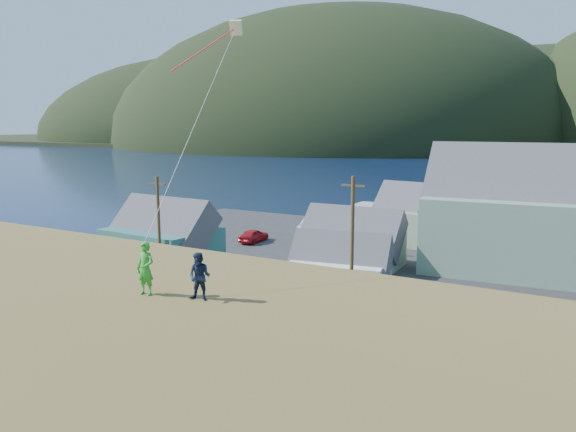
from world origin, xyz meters
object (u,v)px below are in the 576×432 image
(kite_flyer_green, at_px, (146,269))
(kite_flyer_navy, at_px, (200,277))
(shed_teal, at_px, (162,236))
(shed_palegreen_near, at_px, (351,240))
(shed_white, at_px, (340,267))
(shed_palegreen_far, at_px, (430,217))
(wharf, at_px, (437,218))

(kite_flyer_green, xyz_separation_m, kite_flyer_navy, (1.80, 0.40, -0.10))
(shed_teal, bearing_deg, kite_flyer_green, -44.93)
(shed_palegreen_near, xyz_separation_m, kite_flyer_navy, (8.35, -31.47, 5.53))
(shed_white, distance_m, kite_flyer_green, 24.61)
(shed_palegreen_far, xyz_separation_m, kite_flyer_green, (3.00, -43.89, 5.10))
(shed_palegreen_near, bearing_deg, shed_white, -73.44)
(kite_flyer_green, bearing_deg, wharf, 91.22)
(shed_teal, height_order, kite_flyer_green, kite_flyer_green)
(kite_flyer_green, bearing_deg, shed_teal, 126.80)
(wharf, bearing_deg, shed_white, -86.57)
(shed_teal, xyz_separation_m, shed_white, (17.06, -0.16, -0.56))
(shed_palegreen_near, xyz_separation_m, shed_palegreen_far, (3.55, 12.02, 0.53))
(shed_palegreen_far, xyz_separation_m, kite_flyer_navy, (4.80, -43.49, 4.99))
(wharf, height_order, kite_flyer_navy, kite_flyer_navy)
(shed_white, relative_size, shed_palegreen_far, 0.64)
(shed_palegreen_far, height_order, kite_flyer_navy, kite_flyer_navy)
(kite_flyer_green, bearing_deg, shed_white, 94.76)
(shed_palegreen_near, height_order, kite_flyer_navy, kite_flyer_navy)
(kite_flyer_green, bearing_deg, shed_palegreen_far, 89.29)
(kite_flyer_green, height_order, kite_flyer_navy, kite_flyer_green)
(shed_palegreen_near, height_order, shed_palegreen_far, shed_palegreen_far)
(shed_teal, distance_m, shed_white, 17.07)
(wharf, xyz_separation_m, shed_white, (2.09, -34.84, 1.75))
(wharf, height_order, shed_palegreen_near, shed_palegreen_near)
(shed_palegreen_far, bearing_deg, kite_flyer_navy, -76.41)
(shed_palegreen_near, relative_size, kite_flyer_navy, 6.05)
(shed_teal, distance_m, kite_flyer_navy, 33.01)
(shed_palegreen_near, distance_m, shed_palegreen_far, 12.54)
(wharf, height_order, kite_flyer_green, kite_flyer_green)
(wharf, height_order, shed_teal, shed_teal)
(kite_flyer_navy, bearing_deg, kite_flyer_green, 179.73)
(shed_palegreen_far, distance_m, kite_flyer_green, 44.28)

